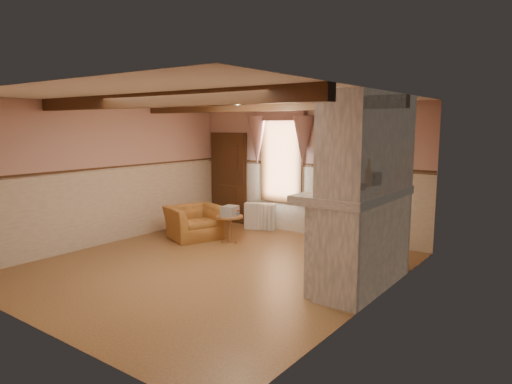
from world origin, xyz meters
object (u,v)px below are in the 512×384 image
Objects in this scene: armchair at (194,222)px; radiator at (260,216)px; oil_lamp at (368,178)px; bowl at (357,187)px; mantel_clock at (375,179)px; side_table at (230,229)px.

armchair is 1.61m from radiator.
bowl is at bearing -90.00° from oil_lamp.
armchair is 4.35× the size of mantel_clock.
oil_lamp reaches higher than armchair.
oil_lamp is at bearing -71.51° from armchair.
bowl is 0.41m from oil_lamp.
side_table is at bearing -102.14° from radiator.
mantel_clock is (3.24, -1.39, 1.22)m from radiator.
side_table is at bearing 166.53° from bowl.
mantel_clock reaches higher than radiator.
oil_lamp is (0.00, -0.25, 0.04)m from mantel_clock.
mantel_clock is at bearing 90.00° from oil_lamp.
radiator is 2.92× the size of mantel_clock.
bowl reaches higher than side_table.
mantel_clock is (0.00, 0.65, 0.06)m from bowl.
armchair is 4.06m from mantel_clock.
oil_lamp is at bearing -6.17° from side_table.
armchair is 3.18× the size of bowl.
oil_lamp is at bearing 90.00° from bowl.
oil_lamp reaches higher than side_table.
armchair is 1.49× the size of radiator.
mantel_clock is (3.88, 0.08, 1.18)m from armchair.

